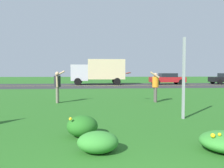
{
  "coord_description": "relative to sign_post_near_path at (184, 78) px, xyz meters",
  "views": [
    {
      "loc": [
        -0.4,
        -1.57,
        1.63
      ],
      "look_at": [
        0.6,
        11.08,
        0.94
      ],
      "focal_mm": 35.95,
      "sensor_mm": 36.0,
      "label": 1
    }
  ],
  "objects": [
    {
      "name": "highway_center_stripe",
      "position": [
        -2.68,
        19.01,
        -1.4
      ],
      "size": [
        120.0,
        0.16,
        0.0
      ],
      "primitive_type": "cube",
      "color": "yellow",
      "rests_on": "ground"
    },
    {
      "name": "person_catcher_orange_shirt",
      "position": [
        0.2,
        4.3,
        -0.46
      ],
      "size": [
        0.52,
        0.49,
        1.66
      ],
      "color": "orange",
      "rests_on": "ground"
    },
    {
      "name": "person_thrower_dark_shirt",
      "position": [
        -5.01,
        4.4,
        -0.42
      ],
      "size": [
        0.54,
        0.49,
        1.71
      ],
      "color": "#232328",
      "rests_on": "ground"
    },
    {
      "name": "car_red_center_left",
      "position": [
        6.47,
        21.17,
        -0.67
      ],
      "size": [
        4.5,
        2.0,
        1.45
      ],
      "color": "maroon",
      "rests_on": "ground"
    },
    {
      "name": "sign_post_near_path",
      "position": [
        0.0,
        0.0,
        0.0
      ],
      "size": [
        0.07,
        0.1,
        2.82
      ],
      "color": "#93969B",
      "rests_on": "ground"
    },
    {
      "name": "daylily_clump_mid_center",
      "position": [
        -3.39,
        -1.87,
        -1.14
      ],
      "size": [
        0.78,
        0.81,
        0.54
      ],
      "color": "#23661E",
      "rests_on": "ground"
    },
    {
      "name": "highway_strip",
      "position": [
        -2.68,
        19.01,
        -1.41
      ],
      "size": [
        120.0,
        9.62,
        0.01
      ],
      "primitive_type": "cube",
      "color": "#2D2D30",
      "rests_on": "ground"
    },
    {
      "name": "box_truck_silver",
      "position": [
        -2.45,
        21.17,
        0.4
      ],
      "size": [
        6.7,
        2.46,
        3.2
      ],
      "color": "#B7BABF",
      "rests_on": "ground"
    },
    {
      "name": "ground_plane",
      "position": [
        -2.68,
        6.53,
        -1.41
      ],
      "size": [
        120.0,
        120.0,
        0.0
      ],
      "primitive_type": "plane",
      "color": "#26601E"
    },
    {
      "name": "frisbee_red",
      "position": [
        -1.28,
        4.29,
        0.16
      ],
      "size": [
        0.28,
        0.27,
        0.11
      ],
      "color": "red"
    },
    {
      "name": "daylily_clump_mid_left",
      "position": [
        -3.01,
        -3.04,
        -1.2
      ],
      "size": [
        0.84,
        0.7,
        0.43
      ],
      "color": "#337F2D",
      "rests_on": "ground"
    }
  ]
}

